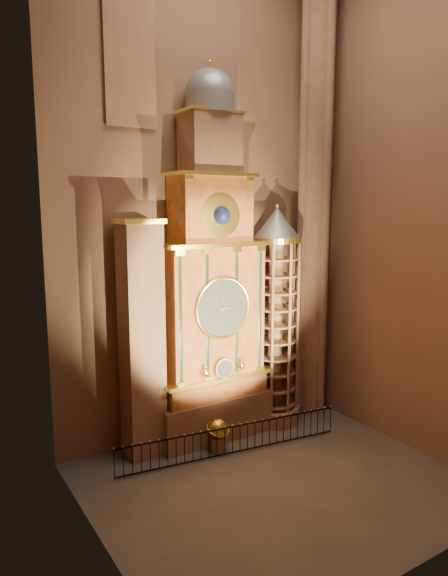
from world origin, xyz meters
TOP-DOWN VIEW (x-y plane):
  - floor at (0.00, 0.00)m, footprint 14.00×14.00m
  - wall_back at (0.00, 6.00)m, footprint 22.00×0.00m
  - wall_left at (-7.00, 0.00)m, footprint 0.00×22.00m
  - wall_right at (7.00, 0.00)m, footprint 0.00×22.00m
  - astronomical_clock at (0.00, 4.96)m, footprint 5.60×2.41m
  - portrait_tower at (-3.40, 4.98)m, footprint 1.80×1.60m
  - stair_turret at (3.50, 4.70)m, footprint 2.50×2.50m
  - gothic_pier at (6.10, 5.00)m, footprint 2.04×2.04m
  - stained_glass_window at (-3.20, 5.92)m, footprint 2.20×0.14m
  - celestial_globe at (-0.61, 3.40)m, footprint 1.19×1.14m
  - iron_railing at (-0.23, 2.81)m, footprint 10.19×1.46m

SIDE VIEW (x-z plane):
  - floor at x=0.00m, z-range 0.00..0.00m
  - iron_railing at x=-0.23m, z-range 0.05..1.31m
  - celestial_globe at x=-0.61m, z-range 0.15..1.64m
  - portrait_tower at x=-3.40m, z-range 0.05..10.25m
  - stair_turret at x=3.50m, z-range -0.13..10.67m
  - astronomical_clock at x=0.00m, z-range -1.67..15.03m
  - wall_back at x=0.00m, z-range 0.00..22.00m
  - wall_left at x=-7.00m, z-range 0.00..22.00m
  - wall_right at x=7.00m, z-range 0.00..22.00m
  - gothic_pier at x=6.10m, z-range 0.00..22.00m
  - stained_glass_window at x=-3.20m, z-range 13.90..19.10m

